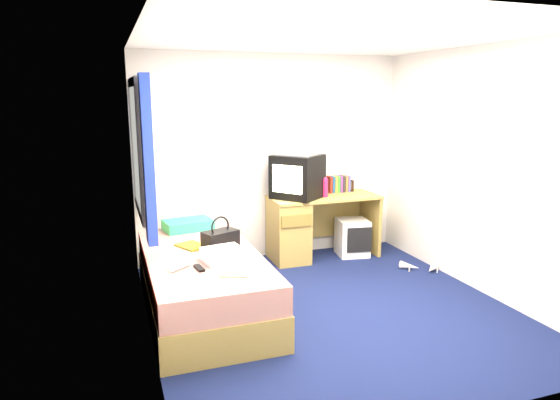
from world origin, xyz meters
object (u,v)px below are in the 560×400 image
object	(u,v)px
pillow	(188,225)
water_bottle	(180,265)
desk	(302,226)
towel	(223,255)
aerosol_can	(314,188)
white_heels	(421,268)
storage_cube	(352,237)
picture_frame	(350,185)
vcr	(298,151)
colour_swatch_fan	(233,276)
handbag	(220,238)
magazine	(192,246)
bed	(204,283)
remote_control	(199,268)
crt_tv	(297,176)
pink_water_bottle	(325,188)

from	to	relation	value
pillow	water_bottle	distance (m)	1.21
desk	towel	distance (m)	1.84
aerosol_can	white_heels	distance (m)	1.52
storage_cube	picture_frame	xyz separation A→B (m)	(0.09, 0.26, 0.60)
vcr	towel	bearing A→B (deg)	-84.17
colour_swatch_fan	white_heels	size ratio (longest dim) A/B	0.55
desk	colour_swatch_fan	world-z (taller)	desk
handbag	colour_swatch_fan	distance (m)	0.78
storage_cube	magazine	size ratio (longest dim) A/B	1.59
bed	handbag	world-z (taller)	handbag
vcr	water_bottle	size ratio (longest dim) A/B	2.19
desk	remote_control	size ratio (longest dim) A/B	8.12
storage_cube	water_bottle	distance (m)	2.66
storage_cube	crt_tv	bearing A→B (deg)	-177.58
crt_tv	towel	size ratio (longest dim) A/B	2.09
pillow	vcr	bearing A→B (deg)	9.92
bed	aerosol_can	bearing A→B (deg)	36.31
desk	aerosol_can	bearing A→B (deg)	17.03
crt_tv	handbag	bearing A→B (deg)	-89.44
vcr	white_heels	distance (m)	1.90
picture_frame	colour_swatch_fan	distance (m)	2.76
storage_cube	aerosol_can	distance (m)	0.79
picture_frame	water_bottle	world-z (taller)	picture_frame
handbag	pink_water_bottle	bearing A→B (deg)	8.93
picture_frame	colour_swatch_fan	xyz separation A→B (m)	(-1.99, -1.90, -0.27)
towel	colour_swatch_fan	xyz separation A→B (m)	(-0.01, -0.39, -0.05)
storage_cube	crt_tv	size ratio (longest dim) A/B	0.65
crt_tv	water_bottle	xyz separation A→B (m)	(-1.57, -1.42, -0.43)
towel	colour_swatch_fan	distance (m)	0.39
towel	white_heels	world-z (taller)	towel
water_bottle	white_heels	world-z (taller)	water_bottle
magazine	crt_tv	bearing A→B (deg)	31.19
bed	crt_tv	size ratio (longest dim) A/B	2.91
bed	white_heels	size ratio (longest dim) A/B	4.96
storage_cube	magazine	xyz separation A→B (m)	(-2.07, -0.76, 0.32)
bed	picture_frame	bearing A→B (deg)	31.03
aerosol_can	towel	distance (m)	2.00
colour_swatch_fan	pink_water_bottle	bearing A→B (deg)	47.32
towel	pillow	bearing A→B (deg)	96.42
handbag	remote_control	size ratio (longest dim) A/B	2.28
colour_swatch_fan	white_heels	world-z (taller)	colour_swatch_fan
pillow	handbag	bearing A→B (deg)	-75.55
desk	handbag	bearing A→B (deg)	-141.37
bed	handbag	bearing A→B (deg)	35.32
towel	magazine	xyz separation A→B (m)	(-0.18, 0.50, -0.05)
pillow	desk	size ratio (longest dim) A/B	0.37
vcr	handbag	size ratio (longest dim) A/B	1.20
pillow	pink_water_bottle	world-z (taller)	pink_water_bottle
pillow	pink_water_bottle	bearing A→B (deg)	5.54
pink_water_bottle	remote_control	world-z (taller)	pink_water_bottle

